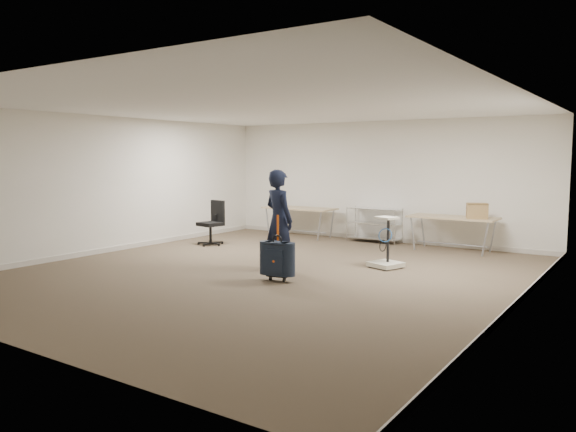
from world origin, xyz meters
The scene contains 10 objects.
ground centered at (0.00, 0.00, 0.00)m, with size 9.00×9.00×0.00m, color #4F4030.
room_shell centered at (0.00, 1.38, 0.05)m, with size 8.00×9.00×9.00m.
folding_table_left centered at (-1.90, 3.95, 0.68)m, with size 1.80×0.75×0.73m.
folding_table_right centered at (1.90, 3.95, 0.68)m, with size 1.80×0.75×0.73m.
wire_shelf centered at (0.00, 4.20, 0.44)m, with size 1.22×0.47×0.80m.
person centered at (-0.02, 0.35, 0.88)m, with size 0.64×0.42×1.75m, color black.
suitcase centered at (0.49, -0.44, 0.36)m, with size 0.41×0.27×1.06m.
office_chair centered at (-2.88, 1.82, 0.30)m, with size 0.60×0.60×0.99m.
equipment_cart centered at (1.47, 1.54, 0.24)m, with size 0.63×0.63×0.91m.
cardboard_box centered at (2.41, 3.90, 0.88)m, with size 0.41×0.31×0.31m, color #8B6141.
Camera 1 is at (5.51, -7.62, 1.96)m, focal length 35.00 mm.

